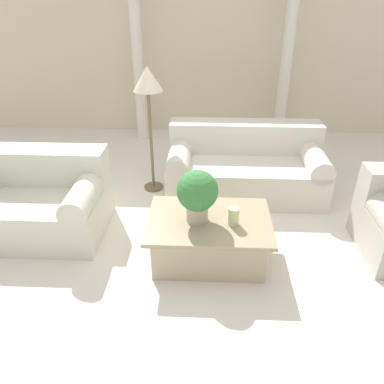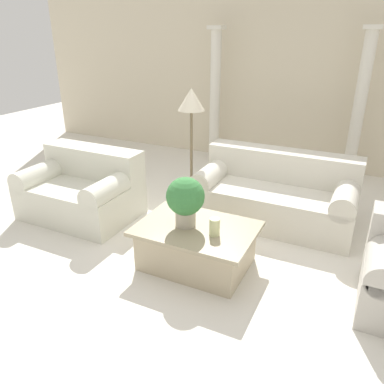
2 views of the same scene
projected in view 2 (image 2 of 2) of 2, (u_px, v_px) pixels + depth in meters
name	position (u px, v px, depth m)	size (l,w,h in m)	color
ground_plane	(200.00, 243.00, 4.22)	(16.00, 16.00, 0.00)	silver
wall_back	(282.00, 70.00, 6.24)	(10.00, 0.06, 3.20)	beige
sofa_long	(276.00, 193.00, 4.67)	(1.91, 0.96, 0.83)	beige
loveseat	(83.00, 189.00, 4.78)	(1.38, 0.96, 0.83)	beige
coffee_table	(196.00, 246.00, 3.76)	(1.16, 0.82, 0.44)	tan
potted_plant	(185.00, 199.00, 3.59)	(0.37, 0.37, 0.50)	#B2A893
pillar_candle	(215.00, 227.00, 3.50)	(0.10, 0.10, 0.17)	beige
floor_lamp	(191.00, 108.00, 4.75)	(0.34, 0.34, 1.55)	brown
column_left	(215.00, 96.00, 6.47)	(0.25, 0.25, 2.29)	silver
column_right	(359.00, 107.00, 5.53)	(0.25, 0.25, 2.29)	silver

